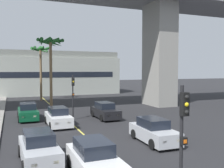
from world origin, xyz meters
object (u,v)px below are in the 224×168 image
(car_queue_front, at_px, (28,112))
(car_queue_fourth, at_px, (154,131))
(car_queue_fifth, at_px, (105,111))
(palm_tree_mid_median, at_px, (50,49))
(car_queue_second, at_px, (58,117))
(car_queue_sixth, at_px, (94,159))
(traffic_light_median_near, at_px, (183,131))
(palm_tree_near_median, at_px, (40,56))
(car_queue_third, at_px, (39,148))
(traffic_light_median_far, at_px, (73,91))

(car_queue_front, relative_size, car_queue_fourth, 0.99)
(car_queue_front, distance_m, car_queue_fifth, 7.30)
(car_queue_fourth, bearing_deg, palm_tree_mid_median, 101.41)
(car_queue_front, bearing_deg, car_queue_second, -59.78)
(car_queue_sixth, distance_m, palm_tree_mid_median, 23.43)
(traffic_light_median_near, height_order, palm_tree_near_median, palm_tree_near_median)
(car_queue_front, relative_size, palm_tree_mid_median, 0.47)
(car_queue_second, relative_size, palm_tree_near_median, 0.50)
(car_queue_second, xyz_separation_m, traffic_light_median_near, (1.56, -14.57, 1.99))
(car_queue_fifth, bearing_deg, car_queue_third, -126.24)
(car_queue_sixth, bearing_deg, palm_tree_near_median, 88.38)
(car_queue_sixth, relative_size, palm_tree_near_median, 0.50)
(palm_tree_near_median, bearing_deg, car_queue_sixth, -91.62)
(car_queue_second, bearing_deg, car_queue_fourth, -55.85)
(car_queue_third, xyz_separation_m, palm_tree_mid_median, (3.44, 19.88, 6.60))
(palm_tree_near_median, relative_size, palm_tree_mid_median, 0.94)
(car_queue_front, distance_m, palm_tree_mid_median, 10.85)
(car_queue_second, relative_size, palm_tree_mid_median, 0.47)
(car_queue_front, relative_size, traffic_light_median_near, 0.98)
(traffic_light_median_near, bearing_deg, car_queue_second, 96.11)
(traffic_light_median_far, distance_m, palm_tree_mid_median, 10.77)
(car_queue_front, distance_m, car_queue_second, 4.36)
(traffic_light_median_near, distance_m, palm_tree_near_median, 33.40)
(car_queue_sixth, xyz_separation_m, traffic_light_median_far, (1.99, 12.74, 1.99))
(car_queue_third, height_order, car_queue_fifth, same)
(car_queue_front, relative_size, traffic_light_median_far, 0.98)
(car_queue_sixth, bearing_deg, car_queue_third, 129.51)
(car_queue_fourth, xyz_separation_m, palm_tree_near_median, (-4.32, 25.80, 6.00))
(car_queue_second, height_order, car_queue_sixth, same)
(car_queue_third, height_order, traffic_light_median_far, traffic_light_median_far)
(car_queue_fourth, height_order, car_queue_fifth, same)
(car_queue_front, height_order, car_queue_fifth, same)
(car_queue_sixth, xyz_separation_m, palm_tree_mid_median, (1.32, 22.45, 6.60))
(palm_tree_near_median, bearing_deg, car_queue_second, -91.80)
(traffic_light_median_far, bearing_deg, car_queue_fifth, -8.06)
(car_queue_third, xyz_separation_m, car_queue_fourth, (7.26, 0.92, 0.00))
(car_queue_third, relative_size, palm_tree_mid_median, 0.47)
(palm_tree_near_median, bearing_deg, palm_tree_mid_median, -85.91)
(palm_tree_near_median, bearing_deg, car_queue_front, -100.64)
(car_queue_front, distance_m, car_queue_third, 11.91)
(car_queue_second, height_order, traffic_light_median_far, traffic_light_median_far)
(car_queue_sixth, bearing_deg, palm_tree_mid_median, 86.64)
(traffic_light_median_far, bearing_deg, traffic_light_median_near, -90.63)
(car_queue_fifth, xyz_separation_m, traffic_light_median_far, (-3.03, 0.43, 1.99))
(car_queue_third, relative_size, traffic_light_median_far, 0.99)
(car_queue_front, height_order, car_queue_fourth, same)
(traffic_light_median_near, distance_m, palm_tree_mid_median, 26.71)
(traffic_light_median_far, bearing_deg, car_queue_sixth, -98.87)
(car_queue_sixth, xyz_separation_m, traffic_light_median_near, (1.81, -3.86, 1.99))
(car_queue_front, height_order, car_queue_sixth, same)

